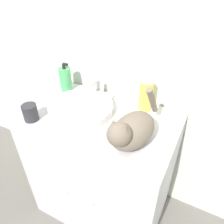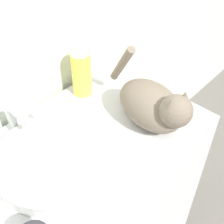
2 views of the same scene
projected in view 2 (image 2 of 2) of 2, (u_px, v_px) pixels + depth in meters
vanity_cabinet at (92, 208)px, 1.28m from camera, size 0.81×0.54×0.80m
sink_basin at (53, 160)px, 0.92m from camera, size 0.35×0.35×0.05m
faucet at (16, 124)px, 0.99m from camera, size 0.21×0.11×0.12m
cat at (154, 105)px, 1.02m from camera, size 0.21×0.38×0.24m
spray_bottle at (81, 70)px, 1.13m from camera, size 0.07×0.07×0.21m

